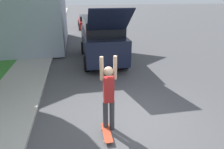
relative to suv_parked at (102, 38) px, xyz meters
name	(u,v)px	position (x,y,z in m)	size (l,w,h in m)	color
ground_plane	(130,118)	(0.07, -5.48, -1.20)	(120.00, 120.00, 0.00)	#49494C
sidewalk	(35,60)	(-3.53, 0.52, -1.15)	(1.80, 80.00, 0.10)	#ADA89E
suv_parked	(102,38)	(0.00, 0.00, 0.00)	(2.05, 5.48, 2.89)	black
car_down_street	(87,22)	(-0.01, 11.06, -0.58)	(1.90, 4.44, 1.26)	maroon
skateboarder	(109,94)	(-0.61, -5.87, -0.15)	(0.41, 0.23, 2.02)	#38383D
skateboard	(107,133)	(-0.70, -6.11, -1.12)	(0.22, 0.80, 0.10)	#B73D23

